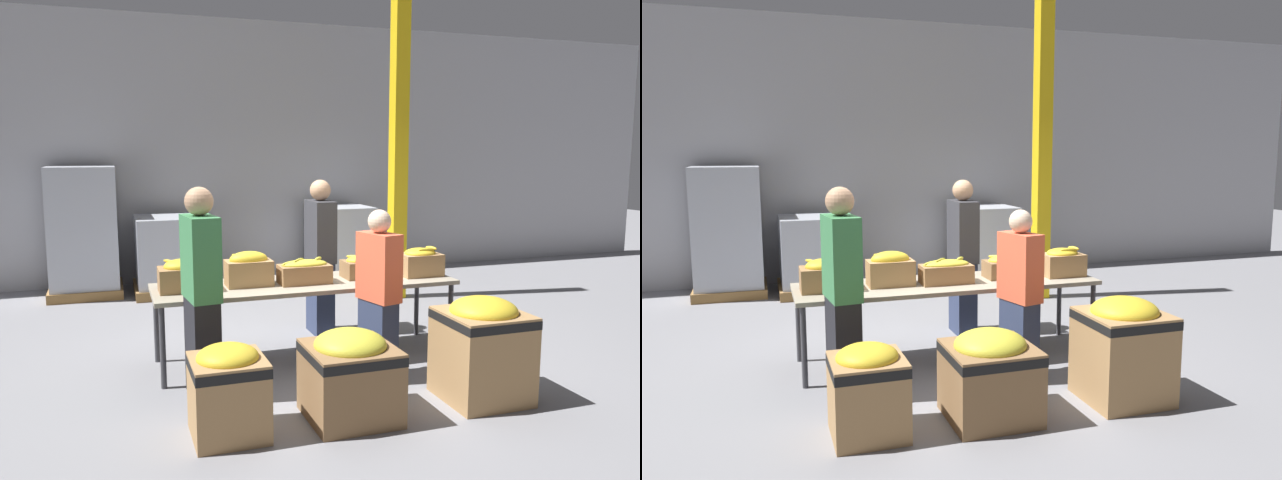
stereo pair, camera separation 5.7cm
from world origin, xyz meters
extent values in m
plane|color=gray|center=(0.00, 0.00, 0.00)|extent=(30.00, 30.00, 0.00)
cube|color=#A8A8AD|center=(0.00, 4.13, 2.00)|extent=(16.00, 0.08, 4.00)
cube|color=#9E937F|center=(0.00, 0.00, 0.74)|extent=(2.90, 0.83, 0.04)
cylinder|color=#38383D|center=(-1.39, -0.36, 0.36)|extent=(0.05, 0.05, 0.72)
cylinder|color=#38383D|center=(1.39, -0.36, 0.36)|extent=(0.05, 0.05, 0.72)
cylinder|color=#38383D|center=(-1.39, 0.36, 0.36)|extent=(0.05, 0.05, 0.72)
cylinder|color=#38383D|center=(1.39, 0.36, 0.36)|extent=(0.05, 0.05, 0.72)
cube|color=olive|center=(-1.16, 0.00, 0.87)|extent=(0.44, 0.30, 0.22)
ellipsoid|color=gold|center=(-1.16, 0.00, 0.99)|extent=(0.35, 0.27, 0.14)
ellipsoid|color=gold|center=(-1.16, 0.07, 1.03)|extent=(0.20, 0.16, 0.04)
ellipsoid|color=gold|center=(-1.28, 0.07, 1.03)|extent=(0.11, 0.14, 0.04)
ellipsoid|color=gold|center=(-1.15, -0.08, 1.03)|extent=(0.15, 0.09, 0.04)
cube|color=#A37A4C|center=(-0.55, 0.03, 0.88)|extent=(0.43, 0.27, 0.24)
ellipsoid|color=gold|center=(-0.55, 0.03, 1.01)|extent=(0.36, 0.22, 0.15)
ellipsoid|color=gold|center=(-0.60, 0.01, 1.04)|extent=(0.20, 0.12, 0.05)
ellipsoid|color=gold|center=(-0.52, 0.05, 1.05)|extent=(0.18, 0.12, 0.05)
ellipsoid|color=gold|center=(-0.61, 0.08, 1.04)|extent=(0.16, 0.04, 0.04)
ellipsoid|color=gold|center=(-0.67, 0.05, 1.05)|extent=(0.06, 0.15, 0.04)
cube|color=olive|center=(-0.03, -0.04, 0.85)|extent=(0.49, 0.26, 0.18)
ellipsoid|color=gold|center=(-0.03, -0.04, 0.95)|extent=(0.45, 0.22, 0.08)
ellipsoid|color=gold|center=(-0.15, -0.04, 0.96)|extent=(0.22, 0.12, 0.05)
ellipsoid|color=gold|center=(-0.08, -0.03, 0.99)|extent=(0.15, 0.15, 0.04)
ellipsoid|color=gold|center=(0.12, -0.01, 0.98)|extent=(0.14, 0.15, 0.05)
ellipsoid|color=gold|center=(-0.01, -0.05, 0.97)|extent=(0.20, 0.15, 0.04)
cube|color=olive|center=(0.61, 0.03, 0.85)|extent=(0.40, 0.29, 0.17)
ellipsoid|color=yellow|center=(0.61, 0.03, 0.94)|extent=(0.34, 0.23, 0.10)
ellipsoid|color=yellow|center=(0.59, 0.10, 0.98)|extent=(0.15, 0.15, 0.05)
ellipsoid|color=yellow|center=(0.54, 0.11, 0.96)|extent=(0.15, 0.14, 0.04)
cube|color=#A37A4C|center=(1.20, -0.06, 0.87)|extent=(0.41, 0.30, 0.22)
ellipsoid|color=gold|center=(1.20, -0.06, 0.99)|extent=(0.33, 0.27, 0.10)
ellipsoid|color=gold|center=(1.23, -0.14, 1.04)|extent=(0.18, 0.05, 0.05)
ellipsoid|color=gold|center=(1.31, -0.09, 1.04)|extent=(0.10, 0.16, 0.06)
cube|color=#2D3856|center=(0.41, 0.78, 0.40)|extent=(0.21, 0.39, 0.81)
cube|color=#333338|center=(0.41, 0.78, 1.14)|extent=(0.23, 0.46, 0.67)
sphere|color=tan|center=(0.41, 0.78, 1.59)|extent=(0.23, 0.23, 0.23)
cube|color=black|center=(-1.09, -0.62, 0.41)|extent=(0.26, 0.41, 0.82)
cube|color=#387A47|center=(-1.09, -0.62, 1.16)|extent=(0.28, 0.49, 0.68)
sphere|color=tan|center=(-1.09, -0.62, 1.62)|extent=(0.23, 0.23, 0.23)
cube|color=#2D3856|center=(0.44, -0.74, 0.36)|extent=(0.27, 0.38, 0.72)
cube|color=#EA5B3D|center=(0.44, -0.74, 1.02)|extent=(0.30, 0.45, 0.60)
sphere|color=beige|center=(0.44, -0.74, 1.42)|extent=(0.20, 0.20, 0.20)
cube|color=#A37A4C|center=(-1.03, -1.42, 0.29)|extent=(0.52, 0.52, 0.57)
cube|color=black|center=(-1.03, -1.42, 0.52)|extent=(0.52, 0.52, 0.07)
ellipsoid|color=gold|center=(-1.03, -1.42, 0.58)|extent=(0.44, 0.44, 0.18)
cube|color=olive|center=(-0.10, -1.42, 0.28)|extent=(0.65, 0.65, 0.57)
cube|color=black|center=(-0.10, -1.42, 0.51)|extent=(0.65, 0.65, 0.07)
ellipsoid|color=gold|center=(-0.10, -1.42, 0.58)|extent=(0.55, 0.55, 0.23)
cube|color=#A37A4C|center=(1.06, -1.42, 0.37)|extent=(0.64, 0.64, 0.73)
cube|color=black|center=(1.06, -1.42, 0.68)|extent=(0.65, 0.65, 0.07)
ellipsoid|color=gold|center=(1.06, -1.42, 0.74)|extent=(0.55, 0.55, 0.22)
cube|color=yellow|center=(1.95, 2.04, 2.00)|extent=(0.20, 0.20, 4.00)
cube|color=olive|center=(1.68, 3.51, 0.07)|extent=(0.98, 0.98, 0.13)
cube|color=silver|center=(1.68, 3.51, 0.64)|extent=(0.90, 0.90, 1.01)
cube|color=olive|center=(-0.95, 3.34, 0.07)|extent=(1.07, 1.07, 0.13)
cube|color=#B2B7C1|center=(-0.95, 3.34, 0.61)|extent=(0.98, 0.98, 0.96)
cube|color=olive|center=(-2.12, 3.55, 0.07)|extent=(0.97, 0.97, 0.13)
cube|color=#B2B7C1|center=(-2.12, 3.55, 0.96)|extent=(0.90, 0.90, 1.67)
camera|label=1|loc=(-1.77, -5.62, 2.03)|focal=35.00mm
camera|label=2|loc=(-1.72, -5.64, 2.03)|focal=35.00mm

